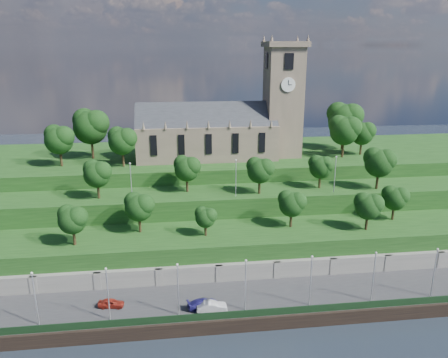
{
  "coord_description": "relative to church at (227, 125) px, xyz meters",
  "views": [
    {
      "loc": [
        -12.25,
        -54.04,
        40.37
      ],
      "look_at": [
        -1.82,
        30.0,
        14.36
      ],
      "focal_mm": 35.0,
      "sensor_mm": 36.0,
      "label": 1
    }
  ],
  "objects": [
    {
      "name": "car_middle",
      "position": [
        -7.84,
        -43.14,
        -19.77
      ],
      "size": [
        4.6,
        1.69,
        1.51
      ],
      "primitive_type": "imported",
      "rotation": [
        0.0,
        0.0,
        1.55
      ],
      "color": "#B8B7BC",
      "rests_on": "promenade"
    },
    {
      "name": "ground",
      "position": [
        -0.79,
        -45.98,
        -22.52
      ],
      "size": [
        320.0,
        320.0,
        0.0
      ],
      "primitive_type": "plane",
      "color": "black",
      "rests_on": "ground"
    },
    {
      "name": "trees_hilltop",
      "position": [
        0.36,
        -0.32,
        -0.38
      ],
      "size": [
        75.78,
        16.9,
        11.88
      ],
      "color": "black",
      "rests_on": "hilltop"
    },
    {
      "name": "quay_wall",
      "position": [
        -0.79,
        -46.03,
        -21.42
      ],
      "size": [
        160.0,
        0.5,
        2.2
      ],
      "primitive_type": "cube",
      "color": "black",
      "rests_on": "ground"
    },
    {
      "name": "embankment_lower",
      "position": [
        -0.79,
        -27.98,
        -18.52
      ],
      "size": [
        160.0,
        12.0,
        8.0
      ],
      "primitive_type": "cube",
      "color": "#194015",
      "rests_on": "ground"
    },
    {
      "name": "church",
      "position": [
        0.0,
        0.0,
        0.0
      ],
      "size": [
        38.6,
        12.35,
        27.6
      ],
      "color": "brown",
      "rests_on": "hilltop"
    },
    {
      "name": "car_left",
      "position": [
        -23.01,
        -40.23,
        -19.86
      ],
      "size": [
        4.09,
        2.09,
        1.33
      ],
      "primitive_type": "imported",
      "rotation": [
        0.0,
        0.0,
        1.43
      ],
      "color": "maroon",
      "rests_on": "promenade"
    },
    {
      "name": "lamp_posts_promenade",
      "position": [
        -2.79,
        -43.48,
        -15.68
      ],
      "size": [
        60.36,
        0.36,
        8.46
      ],
      "color": "#B2B2B7",
      "rests_on": "promenade"
    },
    {
      "name": "trees_lower",
      "position": [
        0.0,
        -27.86,
        -9.81
      ],
      "size": [
        64.03,
        8.86,
        7.45
      ],
      "color": "black",
      "rests_on": "embankment_lower"
    },
    {
      "name": "hilltop",
      "position": [
        -0.79,
        4.02,
        -15.02
      ],
      "size": [
        160.0,
        32.0,
        15.0
      ],
      "primitive_type": "cube",
      "color": "#194015",
      "rests_on": "ground"
    },
    {
      "name": "lamp_posts_upper",
      "position": [
        -0.79,
        -19.98,
        -6.18
      ],
      "size": [
        40.36,
        0.36,
        7.48
      ],
      "color": "#B2B2B7",
      "rests_on": "embankment_upper"
    },
    {
      "name": "trees_upper",
      "position": [
        4.43,
        -17.94,
        -5.26
      ],
      "size": [
        62.05,
        8.38,
        8.63
      ],
      "color": "black",
      "rests_on": "embankment_upper"
    },
    {
      "name": "car_right",
      "position": [
        -9.05,
        -42.22,
        -19.81
      ],
      "size": [
        5.17,
        2.78,
        1.42
      ],
      "primitive_type": "imported",
      "rotation": [
        0.0,
        0.0,
        1.74
      ],
      "color": "navy",
      "rests_on": "promenade"
    },
    {
      "name": "embankment_upper",
      "position": [
        -0.79,
        -16.98,
        -16.52
      ],
      "size": [
        160.0,
        10.0,
        12.0
      ],
      "primitive_type": "cube",
      "color": "#194015",
      "rests_on": "ground"
    },
    {
      "name": "retaining_wall",
      "position": [
        -0.79,
        -34.01,
        -20.02
      ],
      "size": [
        160.0,
        2.1,
        5.0
      ],
      "color": "slate",
      "rests_on": "ground"
    },
    {
      "name": "fence",
      "position": [
        -0.79,
        -45.38,
        -19.92
      ],
      "size": [
        160.0,
        0.1,
        1.2
      ],
      "primitive_type": "cube",
      "color": "#173319",
      "rests_on": "promenade"
    },
    {
      "name": "promenade",
      "position": [
        -0.79,
        -39.98,
        -21.52
      ],
      "size": [
        160.0,
        12.0,
        2.0
      ],
      "primitive_type": "cube",
      "color": "#2D2D30",
      "rests_on": "ground"
    }
  ]
}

